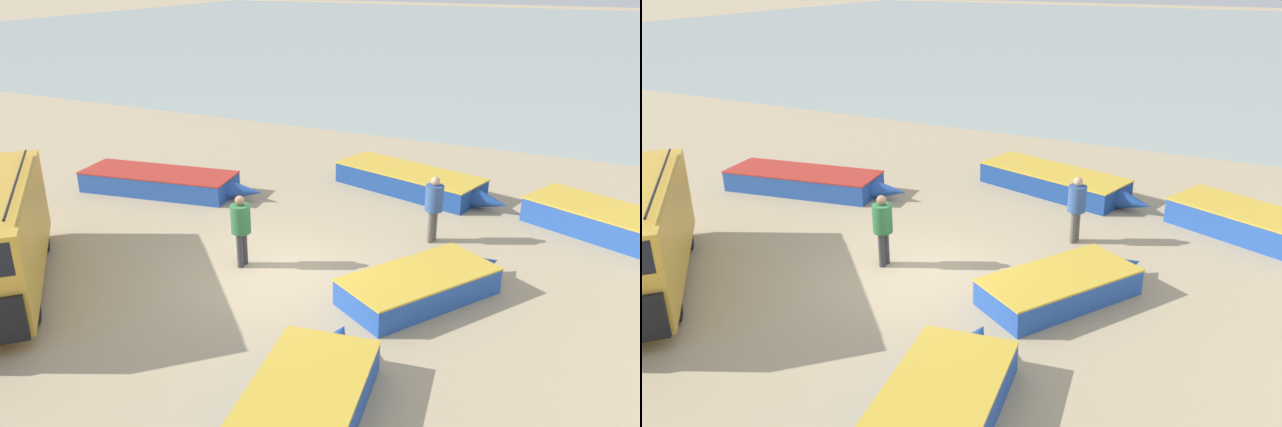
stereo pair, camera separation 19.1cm
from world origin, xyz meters
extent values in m
plane|color=tan|center=(0.00, 0.00, 0.00)|extent=(200.00, 200.00, 0.00)
cube|color=#99A89E|center=(0.00, 52.00, 0.00)|extent=(120.00, 80.00, 0.01)
cylinder|color=black|center=(-3.04, -3.62, 0.35)|extent=(0.65, 0.65, 0.70)
cylinder|color=black|center=(-5.39, -1.25, 0.35)|extent=(0.65, 0.65, 0.70)
cylinder|color=black|center=(-4.28, -2.50, 2.29)|extent=(3.15, 3.16, 0.05)
cube|color=#234CA3|center=(3.21, 0.35, 0.26)|extent=(2.92, 3.45, 0.52)
cone|color=#234CA3|center=(4.23, 1.97, 0.26)|extent=(0.79, 0.85, 0.50)
cube|color=gold|center=(3.21, 0.35, 0.46)|extent=(1.26, 0.89, 0.05)
cube|color=gold|center=(3.21, 0.35, 0.54)|extent=(2.95, 3.48, 0.04)
cube|color=#234CA3|center=(2.79, -4.01, 0.26)|extent=(2.08, 3.56, 0.51)
cone|color=#234CA3|center=(2.50, -1.98, 0.26)|extent=(0.59, 0.80, 0.49)
cube|color=gold|center=(2.79, -4.01, 0.45)|extent=(1.49, 0.41, 0.05)
cube|color=gold|center=(2.79, -4.01, 0.53)|extent=(2.10, 3.60, 0.04)
cube|color=navy|center=(1.03, 6.46, 0.29)|extent=(4.59, 2.68, 0.59)
cone|color=navy|center=(3.57, 5.75, 0.29)|extent=(1.07, 0.79, 0.56)
cube|color=gold|center=(1.03, 6.46, 0.52)|extent=(0.58, 1.45, 0.05)
cube|color=gold|center=(1.03, 6.46, 0.61)|extent=(4.63, 2.71, 0.04)
cube|color=#234CA3|center=(-5.58, 3.19, 0.29)|extent=(4.67, 2.19, 0.57)
cone|color=#234CA3|center=(-2.88, 3.63, 0.29)|extent=(1.06, 0.69, 0.54)
cube|color=#B22D23|center=(-5.58, 3.19, 0.51)|extent=(0.42, 1.38, 0.05)
cube|color=#B22D23|center=(-5.58, 3.19, 0.59)|extent=(4.72, 2.21, 0.04)
cube|color=#234CA3|center=(6.51, 5.46, 0.31)|extent=(4.23, 3.05, 0.62)
cube|color=gold|center=(6.51, 5.46, 0.55)|extent=(0.78, 1.47, 0.05)
cube|color=gold|center=(6.51, 5.46, 0.64)|extent=(4.27, 3.08, 0.04)
cylinder|color=#5B564C|center=(2.65, 3.12, 0.40)|extent=(0.15, 0.15, 0.80)
cylinder|color=#5B564C|center=(2.69, 3.28, 0.40)|extent=(0.15, 0.15, 0.80)
cylinder|color=#335189|center=(2.67, 3.20, 1.11)|extent=(0.43, 0.43, 0.63)
sphere|color=tan|center=(2.67, 3.20, 1.54)|extent=(0.22, 0.22, 0.22)
cylinder|color=#38383D|center=(-0.77, 0.02, 0.40)|extent=(0.15, 0.15, 0.80)
cylinder|color=#38383D|center=(-0.77, 0.19, 0.40)|extent=(0.15, 0.15, 0.80)
cylinder|color=#2D6B3D|center=(-0.77, 0.10, 1.12)|extent=(0.43, 0.43, 0.64)
sphere|color=#8C664C|center=(-0.77, 0.10, 1.55)|extent=(0.22, 0.22, 0.22)
camera|label=1|loc=(6.18, -10.45, 6.28)|focal=35.00mm
camera|label=2|loc=(6.35, -10.36, 6.28)|focal=35.00mm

